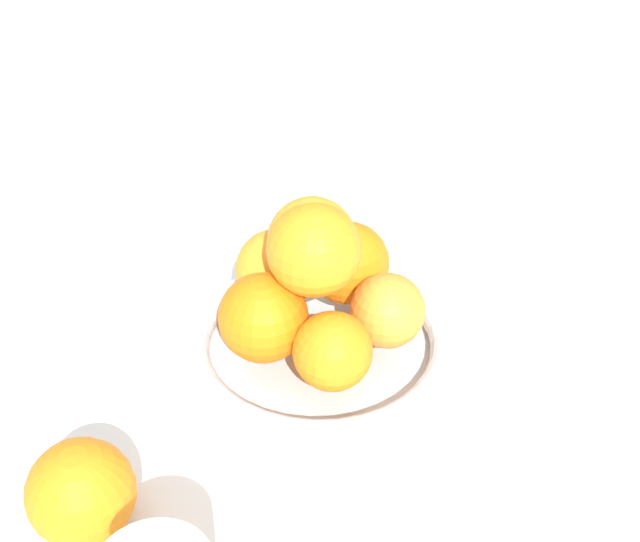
% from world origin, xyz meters
% --- Properties ---
extents(ground_plane, '(4.00, 4.00, 0.00)m').
position_xyz_m(ground_plane, '(0.00, 0.00, 0.00)').
color(ground_plane, white).
extents(fruit_bowl, '(0.24, 0.24, 0.04)m').
position_xyz_m(fruit_bowl, '(0.00, 0.00, 0.02)').
color(fruit_bowl, silver).
rests_on(fruit_bowl, ground_plane).
extents(orange_pile, '(0.18, 0.18, 0.14)m').
position_xyz_m(orange_pile, '(-0.00, -0.00, 0.10)').
color(orange_pile, orange).
rests_on(orange_pile, fruit_bowl).
extents(stray_orange, '(0.08, 0.08, 0.08)m').
position_xyz_m(stray_orange, '(0.24, -0.08, 0.04)').
color(stray_orange, orange).
rests_on(stray_orange, ground_plane).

